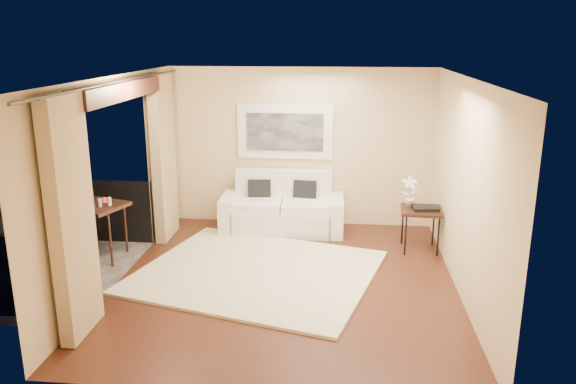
# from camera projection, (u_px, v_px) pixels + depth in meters

# --- Properties ---
(floor) EXTENTS (5.00, 5.00, 0.00)m
(floor) POSITION_uv_depth(u_px,v_px,m) (286.00, 281.00, 7.56)
(floor) COLOR #4D2516
(floor) RESTS_ON ground
(room_shell) EXTENTS (5.00, 6.40, 5.00)m
(room_shell) POSITION_uv_depth(u_px,v_px,m) (118.00, 91.00, 7.09)
(room_shell) COLOR white
(room_shell) RESTS_ON ground
(balcony) EXTENTS (1.81, 2.60, 1.17)m
(balcony) POSITION_uv_depth(u_px,v_px,m) (50.00, 260.00, 7.83)
(balcony) COLOR #605B56
(balcony) RESTS_ON ground
(curtains) EXTENTS (0.16, 4.80, 2.64)m
(curtains) POSITION_uv_depth(u_px,v_px,m) (127.00, 181.00, 7.40)
(curtains) COLOR tan
(curtains) RESTS_ON ground
(artwork) EXTENTS (1.62, 0.07, 0.92)m
(artwork) POSITION_uv_depth(u_px,v_px,m) (285.00, 132.00, 9.51)
(artwork) COLOR white
(artwork) RESTS_ON room_shell
(rug) EXTENTS (3.71, 3.43, 0.04)m
(rug) POSITION_uv_depth(u_px,v_px,m) (257.00, 272.00, 7.81)
(rug) COLOR #F4EBC4
(rug) RESTS_ON floor
(sofa) EXTENTS (2.06, 0.93, 0.98)m
(sofa) POSITION_uv_depth(u_px,v_px,m) (283.00, 210.00, 9.50)
(sofa) COLOR white
(sofa) RESTS_ON floor
(side_table) EXTENTS (0.64, 0.64, 0.65)m
(side_table) POSITION_uv_depth(u_px,v_px,m) (421.00, 213.00, 8.52)
(side_table) COLOR black
(side_table) RESTS_ON floor
(tray) EXTENTS (0.41, 0.32, 0.05)m
(tray) POSITION_uv_depth(u_px,v_px,m) (425.00, 208.00, 8.48)
(tray) COLOR black
(tray) RESTS_ON side_table
(orchid) EXTENTS (0.26, 0.19, 0.48)m
(orchid) POSITION_uv_depth(u_px,v_px,m) (410.00, 192.00, 8.57)
(orchid) COLOR white
(orchid) RESTS_ON side_table
(bistro_table) EXTENTS (0.89, 0.89, 0.83)m
(bistro_table) POSITION_uv_depth(u_px,v_px,m) (97.00, 210.00, 8.16)
(bistro_table) COLOR black
(bistro_table) RESTS_ON balcony
(balcony_chair_far) EXTENTS (0.49, 0.50, 0.99)m
(balcony_chair_far) POSITION_uv_depth(u_px,v_px,m) (73.00, 213.00, 8.59)
(balcony_chair_far) COLOR black
(balcony_chair_far) RESTS_ON balcony
(balcony_chair_near) EXTENTS (0.51, 0.52, 0.95)m
(balcony_chair_near) POSITION_uv_depth(u_px,v_px,m) (59.00, 246.00, 7.30)
(balcony_chair_near) COLOR black
(balcony_chair_near) RESTS_ON balcony
(ice_bucket) EXTENTS (0.18, 0.18, 0.20)m
(ice_bucket) POSITION_uv_depth(u_px,v_px,m) (88.00, 196.00, 8.21)
(ice_bucket) COLOR silver
(ice_bucket) RESTS_ON bistro_table
(candle) EXTENTS (0.06, 0.06, 0.07)m
(candle) POSITION_uv_depth(u_px,v_px,m) (105.00, 200.00, 8.24)
(candle) COLOR red
(candle) RESTS_ON bistro_table
(vase) EXTENTS (0.04, 0.04, 0.18)m
(vase) POSITION_uv_depth(u_px,v_px,m) (91.00, 202.00, 7.94)
(vase) COLOR silver
(vase) RESTS_ON bistro_table
(glass_a) EXTENTS (0.06, 0.06, 0.12)m
(glass_a) POSITION_uv_depth(u_px,v_px,m) (100.00, 203.00, 8.02)
(glass_a) COLOR silver
(glass_a) RESTS_ON bistro_table
(glass_b) EXTENTS (0.06, 0.06, 0.12)m
(glass_b) POSITION_uv_depth(u_px,v_px,m) (109.00, 201.00, 8.09)
(glass_b) COLOR white
(glass_b) RESTS_ON bistro_table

